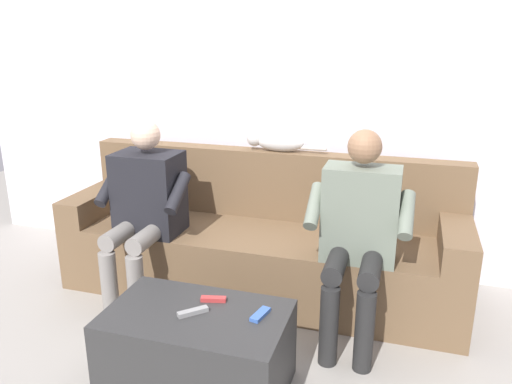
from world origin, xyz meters
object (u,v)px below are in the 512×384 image
cat_on_backrest (276,142)px  remote_blue (260,314)px  person_right_seated (145,202)px  person_left_seated (358,227)px  couch (261,246)px  remote_gray (193,312)px  coffee_table (197,351)px  remote_red (213,299)px

cat_on_backrest → remote_blue: 1.39m
person_right_seated → cat_on_backrest: size_ratio=2.13×
person_left_seated → cat_on_backrest: size_ratio=2.17×
couch → remote_gray: couch is taller
couch → person_right_seated: person_right_seated is taller
person_left_seated → person_right_seated: bearing=-1.9°
couch → remote_gray: (0.01, 1.08, 0.12)m
couch → coffee_table: couch is taller
person_left_seated → remote_gray: (0.67, 0.71, -0.23)m
remote_blue → remote_red: bearing=88.5°
cat_on_backrest → remote_gray: (0.04, 1.32, -0.54)m
couch → coffee_table: 1.07m
person_right_seated → remote_gray: 1.02m
couch → person_left_seated: (-0.66, 0.37, 0.35)m
coffee_table → remote_blue: (-0.30, -0.06, 0.22)m
person_left_seated → remote_blue: size_ratio=9.22×
coffee_table → person_right_seated: 1.09m
remote_gray → couch: bearing=-135.0°
couch → person_left_seated: 0.83m
remote_blue → remote_gray: (0.31, 0.07, 0.00)m
coffee_table → cat_on_backrest: 1.52m
couch → remote_blue: bearing=106.4°
remote_blue → coffee_table: bearing=114.3°
coffee_table → remote_gray: remote_gray is taller
couch → coffee_table: size_ratio=3.02×
coffee_table → person_right_seated: size_ratio=0.74×
person_left_seated → cat_on_backrest: person_left_seated is taller
coffee_table → person_left_seated: 1.06m
person_left_seated → cat_on_backrest: 0.93m
remote_red → person_left_seated: bearing=29.1°
remote_blue → remote_red: (0.26, -0.06, 0.00)m
cat_on_backrest → remote_blue: cat_on_backrest is taller
remote_red → person_right_seated: bearing=125.0°
person_right_seated → remote_gray: size_ratio=7.98×
person_right_seated → remote_red: bearing=138.5°
person_left_seated → remote_red: size_ratio=9.60×
remote_red → remote_blue: bearing=-27.7°
remote_red → remote_gray: 0.15m
cat_on_backrest → remote_red: (-0.01, 1.18, -0.54)m
coffee_table → person_right_seated: person_right_seated is taller
coffee_table → remote_red: bearing=-106.8°
person_right_seated → cat_on_backrest: bearing=-140.7°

